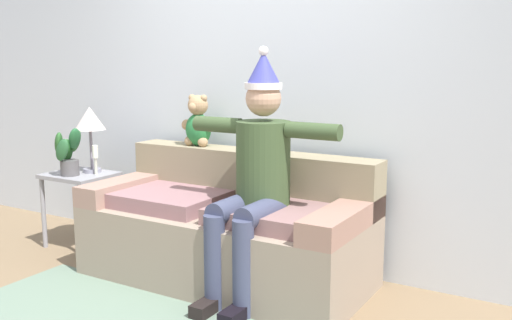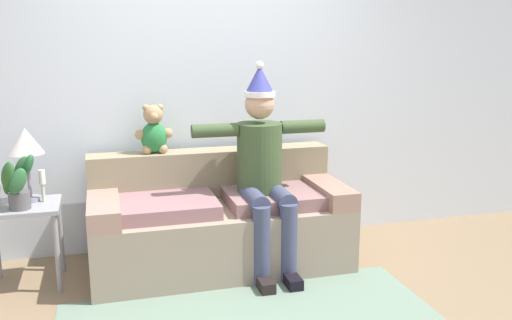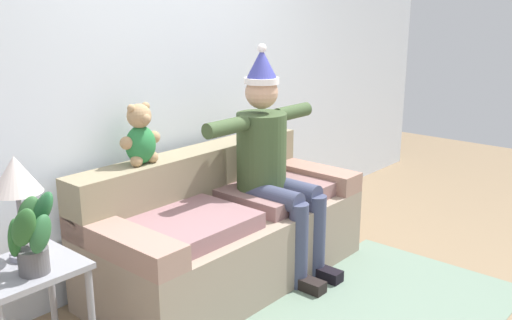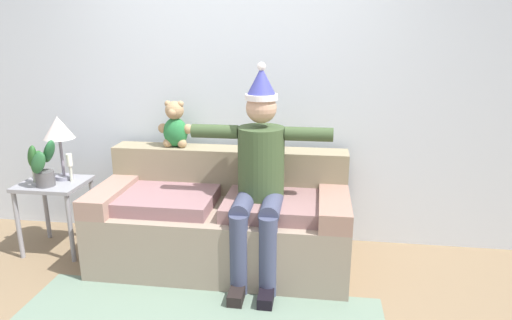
{
  "view_description": "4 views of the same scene",
  "coord_description": "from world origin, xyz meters",
  "px_view_note": "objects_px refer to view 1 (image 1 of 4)",
  "views": [
    {
      "loc": [
        2.08,
        -2.11,
        1.47
      ],
      "look_at": [
        0.26,
        0.95,
        0.85
      ],
      "focal_mm": 40.43,
      "sensor_mm": 36.0,
      "label": 1
    },
    {
      "loc": [
        -0.82,
        -2.98,
        1.72
      ],
      "look_at": [
        0.27,
        0.91,
        0.83
      ],
      "focal_mm": 39.06,
      "sensor_mm": 36.0,
      "label": 2
    },
    {
      "loc": [
        -2.52,
        -1.43,
        1.79
      ],
      "look_at": [
        0.25,
        0.96,
        0.78
      ],
      "focal_mm": 39.52,
      "sensor_mm": 36.0,
      "label": 3
    },
    {
      "loc": [
        0.71,
        -2.15,
        1.75
      ],
      "look_at": [
        0.27,
        0.98,
        0.85
      ],
      "focal_mm": 31.39,
      "sensor_mm": 36.0,
      "label": 4
    }
  ],
  "objects_px": {
    "couch": "(228,229)",
    "candle_short": "(95,156)",
    "teddy_bear": "(198,123)",
    "person_seated": "(255,172)",
    "side_table": "(80,186)",
    "table_lamp": "(90,122)",
    "potted_plant": "(68,152)",
    "candle_tall": "(64,155)"
  },
  "relations": [
    {
      "from": "couch",
      "to": "candle_short",
      "type": "relative_size",
      "value": 8.36
    },
    {
      "from": "couch",
      "to": "teddy_bear",
      "type": "relative_size",
      "value": 5.01
    },
    {
      "from": "person_seated",
      "to": "candle_short",
      "type": "xyz_separation_m",
      "value": [
        -1.56,
        0.18,
        -0.06
      ]
    },
    {
      "from": "side_table",
      "to": "table_lamp",
      "type": "height_order",
      "value": "table_lamp"
    },
    {
      "from": "potted_plant",
      "to": "candle_short",
      "type": "height_order",
      "value": "potted_plant"
    },
    {
      "from": "couch",
      "to": "person_seated",
      "type": "bearing_deg",
      "value": -27.64
    },
    {
      "from": "person_seated",
      "to": "candle_short",
      "type": "height_order",
      "value": "person_seated"
    },
    {
      "from": "potted_plant",
      "to": "couch",
      "type": "bearing_deg",
      "value": 5.12
    },
    {
      "from": "person_seated",
      "to": "potted_plant",
      "type": "relative_size",
      "value": 3.91
    },
    {
      "from": "side_table",
      "to": "candle_tall",
      "type": "xyz_separation_m",
      "value": [
        -0.14,
        -0.02,
        0.24
      ]
    },
    {
      "from": "side_table",
      "to": "candle_short",
      "type": "relative_size",
      "value": 2.58
    },
    {
      "from": "table_lamp",
      "to": "candle_short",
      "type": "bearing_deg",
      "value": -27.32
    },
    {
      "from": "side_table",
      "to": "table_lamp",
      "type": "distance_m",
      "value": 0.52
    },
    {
      "from": "side_table",
      "to": "potted_plant",
      "type": "height_order",
      "value": "potted_plant"
    },
    {
      "from": "couch",
      "to": "table_lamp",
      "type": "distance_m",
      "value": 1.49
    },
    {
      "from": "person_seated",
      "to": "candle_tall",
      "type": "relative_size",
      "value": 7.18
    },
    {
      "from": "teddy_bear",
      "to": "candle_short",
      "type": "height_order",
      "value": "teddy_bear"
    },
    {
      "from": "couch",
      "to": "teddy_bear",
      "type": "xyz_separation_m",
      "value": [
        -0.44,
        0.27,
        0.67
      ]
    },
    {
      "from": "potted_plant",
      "to": "candle_short",
      "type": "relative_size",
      "value": 1.74
    },
    {
      "from": "person_seated",
      "to": "couch",
      "type": "bearing_deg",
      "value": 152.36
    },
    {
      "from": "teddy_bear",
      "to": "side_table",
      "type": "xyz_separation_m",
      "value": [
        -0.95,
        -0.29,
        -0.53
      ]
    },
    {
      "from": "couch",
      "to": "potted_plant",
      "type": "bearing_deg",
      "value": -174.88
    },
    {
      "from": "teddy_bear",
      "to": "table_lamp",
      "type": "bearing_deg",
      "value": -166.99
    },
    {
      "from": "couch",
      "to": "candle_tall",
      "type": "relative_size",
      "value": 8.84
    },
    {
      "from": "person_seated",
      "to": "teddy_bear",
      "type": "height_order",
      "value": "person_seated"
    },
    {
      "from": "couch",
      "to": "table_lamp",
      "type": "relative_size",
      "value": 3.68
    },
    {
      "from": "potted_plant",
      "to": "candle_tall",
      "type": "height_order",
      "value": "potted_plant"
    },
    {
      "from": "candle_short",
      "to": "couch",
      "type": "bearing_deg",
      "value": -0.79
    },
    {
      "from": "potted_plant",
      "to": "candle_tall",
      "type": "relative_size",
      "value": 1.84
    },
    {
      "from": "couch",
      "to": "table_lamp",
      "type": "height_order",
      "value": "table_lamp"
    },
    {
      "from": "teddy_bear",
      "to": "couch",
      "type": "bearing_deg",
      "value": -31.55
    },
    {
      "from": "teddy_bear",
      "to": "candle_tall",
      "type": "xyz_separation_m",
      "value": [
        -1.09,
        -0.31,
        -0.29
      ]
    },
    {
      "from": "teddy_bear",
      "to": "side_table",
      "type": "bearing_deg",
      "value": -162.74
    },
    {
      "from": "candle_tall",
      "to": "couch",
      "type": "bearing_deg",
      "value": 1.61
    },
    {
      "from": "person_seated",
      "to": "candle_tall",
      "type": "xyz_separation_m",
      "value": [
        -1.84,
        0.12,
        -0.07
      ]
    },
    {
      "from": "couch",
      "to": "person_seated",
      "type": "relative_size",
      "value": 1.23
    },
    {
      "from": "couch",
      "to": "potted_plant",
      "type": "distance_m",
      "value": 1.46
    },
    {
      "from": "table_lamp",
      "to": "potted_plant",
      "type": "xyz_separation_m",
      "value": [
        -0.05,
        -0.19,
        -0.22
      ]
    },
    {
      "from": "table_lamp",
      "to": "person_seated",
      "type": "bearing_deg",
      "value": -7.79
    },
    {
      "from": "teddy_bear",
      "to": "candle_tall",
      "type": "bearing_deg",
      "value": -163.88
    },
    {
      "from": "person_seated",
      "to": "side_table",
      "type": "bearing_deg",
      "value": 175.33
    },
    {
      "from": "side_table",
      "to": "candle_short",
      "type": "distance_m",
      "value": 0.29
    }
  ]
}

